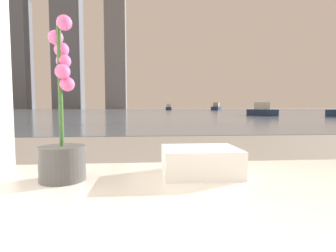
# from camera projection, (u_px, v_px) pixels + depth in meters

# --- Properties ---
(potted_orchid) EXTENTS (0.12, 0.12, 0.44)m
(potted_orchid) POSITION_uv_depth(u_px,v_px,m) (62.00, 140.00, 0.71)
(potted_orchid) COLOR #4C4C4C
(potted_orchid) RESTS_ON bathtub
(towel_stack) EXTENTS (0.22, 0.18, 0.08)m
(towel_stack) POSITION_uv_depth(u_px,v_px,m) (200.00, 161.00, 0.78)
(towel_stack) COLOR white
(towel_stack) RESTS_ON bathtub
(harbor_water) EXTENTS (180.00, 110.00, 0.01)m
(harbor_water) POSITION_uv_depth(u_px,v_px,m) (148.00, 110.00, 61.61)
(harbor_water) COLOR slate
(harbor_water) RESTS_ON ground_plane
(harbor_boat_0) EXTENTS (1.65, 3.31, 1.18)m
(harbor_boat_0) POSITION_uv_depth(u_px,v_px,m) (262.00, 111.00, 23.15)
(harbor_boat_0) COLOR navy
(harbor_boat_0) RESTS_ON harbor_water
(harbor_boat_2) EXTENTS (3.64, 5.18, 1.85)m
(harbor_boat_2) POSITION_uv_depth(u_px,v_px,m) (216.00, 108.00, 63.58)
(harbor_boat_2) COLOR navy
(harbor_boat_2) RESTS_ON harbor_water
(harbor_boat_4) EXTENTS (1.96, 4.51, 1.64)m
(harbor_boat_4) POSITION_uv_depth(u_px,v_px,m) (169.00, 108.00, 69.85)
(harbor_boat_4) COLOR navy
(harbor_boat_4) RESTS_ON harbor_water
(skyline_tower_0) EXTENTS (8.59, 8.59, 46.00)m
(skyline_tower_0) POSITION_uv_depth(u_px,v_px,m) (19.00, 55.00, 111.23)
(skyline_tower_0) COLOR slate
(skyline_tower_0) RESTS_ON ground_plane
(skyline_tower_1) EXTENTS (10.65, 12.27, 68.75)m
(skyline_tower_1) POSITION_uv_depth(u_px,v_px,m) (67.00, 28.00, 112.06)
(skyline_tower_1) COLOR slate
(skyline_tower_1) RESTS_ON ground_plane
(skyline_tower_2) EXTENTS (8.78, 6.77, 79.14)m
(skyline_tower_2) POSITION_uv_depth(u_px,v_px,m) (115.00, 17.00, 113.32)
(skyline_tower_2) COLOR slate
(skyline_tower_2) RESTS_ON ground_plane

